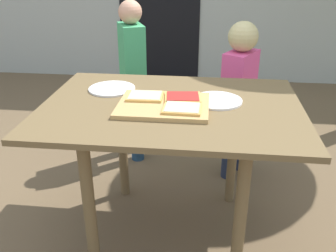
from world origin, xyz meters
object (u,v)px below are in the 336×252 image
(child_right, at_px, (239,91))
(plate_white_left, at_px, (112,89))
(dining_table, at_px, (171,124))
(pizza_slice_near_right, at_px, (182,108))
(pizza_slice_far_right, at_px, (183,97))
(pizza_slice_far_left, at_px, (145,96))
(child_left, at_px, (133,74))
(plate_white_right, at_px, (217,100))
(cutting_board, at_px, (163,105))

(child_right, bearing_deg, plate_white_left, -144.37)
(dining_table, height_order, pizza_slice_near_right, pizza_slice_near_right)
(dining_table, relative_size, child_right, 1.17)
(dining_table, distance_m, pizza_slice_far_right, 0.14)
(pizza_slice_far_left, bearing_deg, pizza_slice_far_right, 1.58)
(child_left, bearing_deg, pizza_slice_far_left, -74.28)
(plate_white_right, bearing_deg, dining_table, -163.88)
(child_left, bearing_deg, dining_table, -66.85)
(pizza_slice_far_left, height_order, child_right, child_right)
(pizza_slice_near_right, relative_size, plate_white_right, 0.71)
(pizza_slice_far_left, bearing_deg, plate_white_left, 143.27)
(pizza_slice_far_right, bearing_deg, cutting_board, -140.15)
(pizza_slice_far_left, distance_m, child_right, 0.82)
(pizza_slice_far_left, distance_m, plate_white_right, 0.34)
(pizza_slice_far_right, relative_size, plate_white_right, 0.75)
(cutting_board, height_order, child_right, child_right)
(pizza_slice_far_left, distance_m, pizza_slice_far_right, 0.18)
(child_right, bearing_deg, pizza_slice_near_right, -111.31)
(dining_table, xyz_separation_m, pizza_slice_near_right, (0.06, -0.11, 0.13))
(pizza_slice_far_right, xyz_separation_m, plate_white_left, (-0.37, 0.14, -0.02))
(plate_white_right, bearing_deg, child_left, 126.41)
(pizza_slice_near_right, relative_size, child_right, 0.16)
(pizza_slice_far_left, relative_size, plate_white_right, 0.71)
(pizza_slice_near_right, xyz_separation_m, plate_white_right, (0.15, 0.17, -0.02))
(dining_table, distance_m, pizza_slice_near_right, 0.18)
(cutting_board, relative_size, child_left, 0.37)
(cutting_board, bearing_deg, pizza_slice_far_right, 39.85)
(cutting_board, xyz_separation_m, pizza_slice_far_left, (-0.09, 0.06, 0.02))
(cutting_board, bearing_deg, pizza_slice_far_left, 146.06)
(pizza_slice_far_left, bearing_deg, cutting_board, -33.94)
(plate_white_right, xyz_separation_m, child_left, (-0.56, 0.76, -0.12))
(dining_table, xyz_separation_m, pizza_slice_far_right, (0.05, 0.03, 0.13))
(cutting_board, height_order, pizza_slice_far_left, pizza_slice_far_left)
(plate_white_left, bearing_deg, plate_white_right, -11.38)
(plate_white_left, xyz_separation_m, child_right, (0.68, 0.49, -0.16))
(dining_table, bearing_deg, plate_white_right, 16.12)
(pizza_slice_far_right, bearing_deg, pizza_slice_near_right, -86.71)
(cutting_board, distance_m, plate_white_right, 0.26)
(dining_table, height_order, pizza_slice_far_left, pizza_slice_far_left)
(cutting_board, bearing_deg, child_left, 110.30)
(plate_white_right, height_order, plate_white_left, same)
(pizza_slice_far_right, bearing_deg, pizza_slice_far_left, -178.42)
(pizza_slice_near_right, bearing_deg, cutting_board, 143.47)
(plate_white_right, distance_m, child_right, 0.63)
(pizza_slice_near_right, height_order, plate_white_left, pizza_slice_near_right)
(plate_white_left, height_order, child_right, child_right)
(dining_table, bearing_deg, child_right, 61.45)
(dining_table, bearing_deg, pizza_slice_far_left, 170.71)
(dining_table, distance_m, child_left, 0.89)
(pizza_slice_far_right, xyz_separation_m, child_right, (0.31, 0.63, -0.18))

